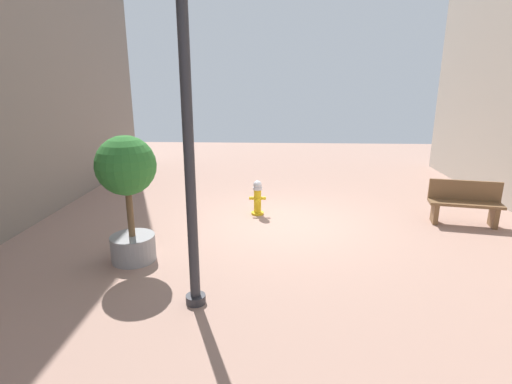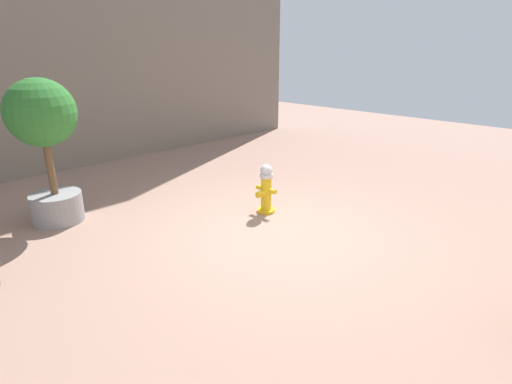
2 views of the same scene
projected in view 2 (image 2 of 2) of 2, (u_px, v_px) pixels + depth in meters
ground_plane at (269, 234)px, 6.00m from camera, size 23.40×23.40×0.00m
fire_hydrant at (266, 189)px, 6.66m from camera, size 0.40×0.36×0.82m
planter_tree at (45, 134)px, 5.98m from camera, size 0.99×0.99×2.19m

